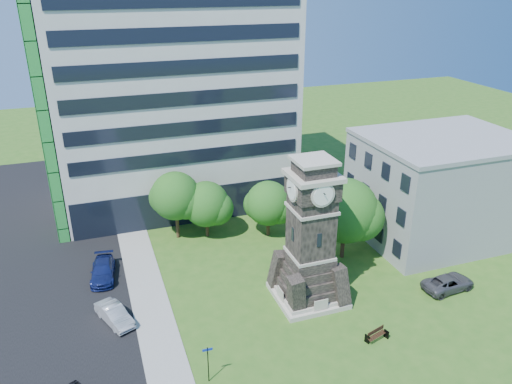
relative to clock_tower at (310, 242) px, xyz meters
name	(u,v)px	position (x,y,z in m)	size (l,w,h in m)	color
ground	(283,319)	(-3.00, -2.00, -5.28)	(160.00, 160.00, 0.00)	#2E5C1A
sidewalk	(151,306)	(-12.50, 3.00, -5.25)	(3.00, 70.00, 0.06)	gray
street	(38,329)	(-21.00, 3.00, -5.27)	(14.00, 80.00, 0.02)	black
clock_tower	(310,242)	(0.00, 0.00, 0.00)	(5.40, 5.40, 12.22)	#B7B0A0
office_tall	(170,79)	(-6.20, 23.84, 8.94)	(26.20, 15.11, 28.60)	silver
office_low	(439,187)	(16.97, 6.00, -0.07)	(15.20, 12.20, 10.40)	gray
car_street_mid	(114,315)	(-15.40, 1.98, -4.61)	(1.43, 4.10, 1.35)	#9EA1A6
car_street_north	(103,271)	(-15.84, 8.67, -4.58)	(1.97, 4.85, 1.41)	#121C51
car_east_lot	(448,283)	(11.75, -2.91, -4.63)	(2.14, 4.65, 1.29)	#49484D
park_bench	(376,335)	(2.53, -6.51, -4.81)	(1.72, 0.46, 0.89)	black
street_sign	(208,360)	(-10.09, -6.40, -3.54)	(0.67, 0.07, 2.78)	black
tree_nw	(176,197)	(-8.07, 13.86, -0.84)	(5.35, 4.86, 7.06)	#332114
tree_nc	(207,205)	(-5.19, 13.09, -1.80)	(5.08, 4.62, 5.94)	#332114
tree_ne	(269,204)	(0.77, 11.25, -1.82)	(5.00, 4.55, 5.88)	#332114
tree_east	(346,212)	(5.91, 4.86, -0.62)	(6.63, 6.03, 7.87)	#332114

